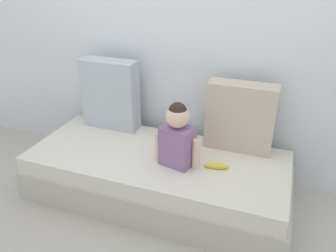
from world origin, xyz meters
TOP-DOWN VIEW (x-y plane):
  - ground_plane at (0.00, 0.00)m, footprint 12.00×12.00m
  - back_wall at (0.00, 0.54)m, footprint 5.12×0.10m
  - couch at (0.00, 0.00)m, footprint 1.92×0.82m
  - throw_pillow_left at (-0.53, 0.31)m, footprint 0.46×0.16m
  - throw_pillow_right at (0.53, 0.31)m, footprint 0.49×0.16m
  - toddler at (0.17, -0.05)m, footprint 0.32×0.20m
  - banana at (0.45, -0.02)m, footprint 0.18×0.08m

SIDE VIEW (x-z plane):
  - ground_plane at x=0.00m, z-range 0.00..0.00m
  - couch at x=0.00m, z-range 0.00..0.36m
  - banana at x=0.45m, z-range 0.36..0.40m
  - toddler at x=0.17m, z-range 0.35..0.81m
  - throw_pillow_right at x=0.53m, z-range 0.36..0.87m
  - throw_pillow_left at x=-0.53m, z-range 0.36..0.93m
  - back_wall at x=0.00m, z-range 0.00..2.30m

